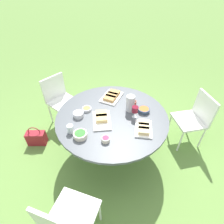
{
  "coord_description": "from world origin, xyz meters",
  "views": [
    {
      "loc": [
        0.03,
        1.77,
        2.3
      ],
      "look_at": [
        0.0,
        0.0,
        0.83
      ],
      "focal_mm": 28.0,
      "sensor_mm": 36.0,
      "label": 1
    }
  ],
  "objects_px": {
    "dining_table": "(112,120)",
    "handbag": "(36,138)",
    "wine_glass": "(135,110)",
    "chair_far_back": "(195,116)",
    "chair_near_left": "(59,97)",
    "chair_near_right": "(68,220)",
    "water_pitcher": "(130,103)"
  },
  "relations": [
    {
      "from": "dining_table",
      "to": "chair_near_left",
      "type": "distance_m",
      "value": 1.23
    },
    {
      "from": "wine_glass",
      "to": "water_pitcher",
      "type": "bearing_deg",
      "value": -72.14
    },
    {
      "from": "chair_far_back",
      "to": "water_pitcher",
      "type": "distance_m",
      "value": 1.11
    },
    {
      "from": "chair_near_left",
      "to": "wine_glass",
      "type": "bearing_deg",
      "value": 145.75
    },
    {
      "from": "chair_near_right",
      "to": "chair_far_back",
      "type": "xyz_separation_m",
      "value": [
        -1.71,
        -1.42,
        0.0
      ]
    },
    {
      "from": "dining_table",
      "to": "water_pitcher",
      "type": "height_order",
      "value": "water_pitcher"
    },
    {
      "from": "dining_table",
      "to": "water_pitcher",
      "type": "relative_size",
      "value": 6.41
    },
    {
      "from": "handbag",
      "to": "wine_glass",
      "type": "bearing_deg",
      "value": 171.6
    },
    {
      "from": "chair_near_left",
      "to": "handbag",
      "type": "bearing_deg",
      "value": 61.84
    },
    {
      "from": "wine_glass",
      "to": "handbag",
      "type": "relative_size",
      "value": 0.46
    },
    {
      "from": "dining_table",
      "to": "chair_near_right",
      "type": "relative_size",
      "value": 1.69
    },
    {
      "from": "water_pitcher",
      "to": "wine_glass",
      "type": "distance_m",
      "value": 0.15
    },
    {
      "from": "dining_table",
      "to": "handbag",
      "type": "distance_m",
      "value": 1.38
    },
    {
      "from": "dining_table",
      "to": "chair_far_back",
      "type": "relative_size",
      "value": 1.69
    },
    {
      "from": "water_pitcher",
      "to": "wine_glass",
      "type": "xyz_separation_m",
      "value": [
        -0.05,
        0.14,
        0.01
      ]
    },
    {
      "from": "dining_table",
      "to": "chair_near_right",
      "type": "height_order",
      "value": "chair_near_right"
    },
    {
      "from": "chair_far_back",
      "to": "water_pitcher",
      "type": "relative_size",
      "value": 3.79
    },
    {
      "from": "dining_table",
      "to": "handbag",
      "type": "xyz_separation_m",
      "value": [
        1.25,
        -0.19,
        -0.55
      ]
    },
    {
      "from": "handbag",
      "to": "chair_near_right",
      "type": "bearing_deg",
      "value": 121.16
    },
    {
      "from": "water_pitcher",
      "to": "chair_far_back",
      "type": "bearing_deg",
      "value": -172.72
    },
    {
      "from": "chair_near_left",
      "to": "chair_near_right",
      "type": "relative_size",
      "value": 1.0
    },
    {
      "from": "chair_near_right",
      "to": "wine_glass",
      "type": "relative_size",
      "value": 5.22
    },
    {
      "from": "dining_table",
      "to": "chair_far_back",
      "type": "bearing_deg",
      "value": -169.38
    },
    {
      "from": "chair_far_back",
      "to": "handbag",
      "type": "relative_size",
      "value": 2.42
    },
    {
      "from": "wine_glass",
      "to": "handbag",
      "type": "bearing_deg",
      "value": -8.4
    },
    {
      "from": "chair_far_back",
      "to": "dining_table",
      "type": "bearing_deg",
      "value": 10.62
    },
    {
      "from": "dining_table",
      "to": "handbag",
      "type": "bearing_deg",
      "value": -8.77
    },
    {
      "from": "wine_glass",
      "to": "chair_near_right",
      "type": "bearing_deg",
      "value": 57.84
    },
    {
      "from": "wine_glass",
      "to": "handbag",
      "type": "height_order",
      "value": "wine_glass"
    },
    {
      "from": "chair_near_right",
      "to": "chair_far_back",
      "type": "distance_m",
      "value": 2.22
    },
    {
      "from": "wine_glass",
      "to": "dining_table",
      "type": "bearing_deg",
      "value": -6.85
    },
    {
      "from": "chair_far_back",
      "to": "wine_glass",
      "type": "xyz_separation_m",
      "value": [
        0.99,
        0.28,
        0.37
      ]
    }
  ]
}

